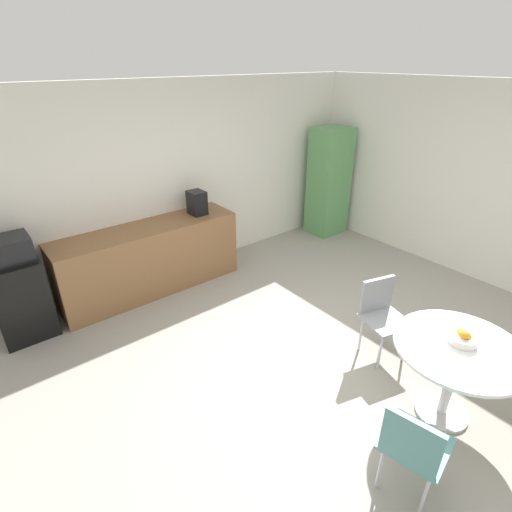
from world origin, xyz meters
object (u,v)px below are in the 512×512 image
mug_white (198,210)px  chair_teal (413,445)px  round_table (456,361)px  fruit_bowl (463,338)px  locker_cabinet (329,182)px  chair_gray (381,309)px  microwave (5,250)px  coffee_maker (197,203)px  mini_fridge (21,298)px

mug_white → chair_teal: bearing=-99.8°
round_table → fruit_bowl: size_ratio=4.62×
locker_cabinet → chair_gray: bearing=-128.1°
microwave → fruit_bowl: microwave is taller
fruit_bowl → mug_white: 3.56m
microwave → round_table: microwave is taller
microwave → mug_white: 2.31m
round_table → chair_gray: chair_gray is taller
locker_cabinet → coffee_maker: locker_cabinet is taller
mini_fridge → coffee_maker: (2.29, 0.00, 0.60)m
mini_fridge → chair_gray: mini_fridge is taller
mini_fridge → round_table: 4.38m
mini_fridge → round_table: size_ratio=0.88×
microwave → fruit_bowl: size_ratio=2.15×
locker_cabinet → fruit_bowl: size_ratio=8.08×
locker_cabinet → chair_teal: bearing=-131.1°
mug_white → microwave: bearing=-179.6°
microwave → mug_white: bearing=0.4°
mini_fridge → round_table: mini_fridge is taller
mini_fridge → microwave: (0.00, 0.00, 0.59)m
microwave → chair_gray: 3.91m
chair_teal → round_table: bearing=11.6°
microwave → fruit_bowl: bearing=-53.2°
fruit_bowl → coffee_maker: coffee_maker is taller
round_table → chair_teal: 0.94m
round_table → fruit_bowl: (0.05, 0.02, 0.20)m
mini_fridge → coffee_maker: 2.37m
microwave → coffee_maker: 2.29m
round_table → coffee_maker: size_ratio=3.23×
mini_fridge → chair_teal: bearing=-66.0°
locker_cabinet → chair_teal: (-3.16, -3.63, -0.38)m
mini_fridge → mug_white: size_ratio=7.08×
locker_cabinet → fruit_bowl: (-2.19, -3.42, -0.10)m
round_table → mug_white: size_ratio=8.01×
mini_fridge → fruit_bowl: bearing=-53.2°
round_table → chair_gray: size_ratio=1.24×
microwave → chair_teal: size_ratio=0.58×
chair_teal → coffee_maker: size_ratio=2.59×
fruit_bowl → mug_white: bearing=95.2°
chair_teal → fruit_bowl: (0.97, 0.21, 0.28)m
round_table → fruit_bowl: bearing=18.4°
locker_cabinet → mug_white: size_ratio=14.00×
mini_fridge → locker_cabinet: locker_cabinet is taller
round_table → microwave: bearing=126.1°
coffee_maker → microwave: bearing=180.0°
round_table → fruit_bowl: fruit_bowl is taller
mug_white → coffee_maker: size_ratio=0.40×
chair_teal → coffee_maker: bearing=80.5°
chair_teal → locker_cabinet: bearing=48.9°
round_table → mug_white: (-0.27, 3.56, 0.35)m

